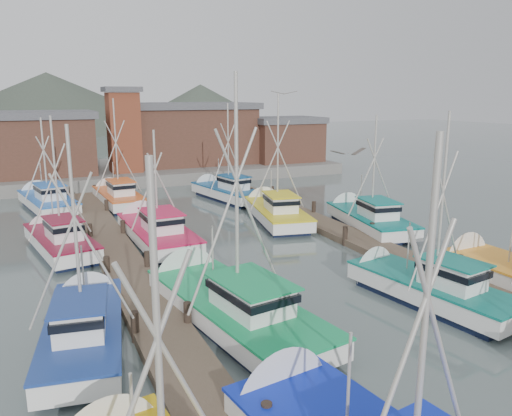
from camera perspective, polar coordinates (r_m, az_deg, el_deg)
name	(u,v)px	position (r m, az deg, el deg)	size (l,w,h in m)	color
ground	(299,289)	(23.85, 4.89, -9.22)	(260.00, 260.00, 0.00)	#4C5B5B
dock_left	(132,279)	(25.16, -14.03, -7.87)	(2.30, 46.00, 1.50)	brown
dock_right	(368,244)	(30.65, 12.66, -4.05)	(2.30, 46.00, 1.50)	brown
quay	(138,171)	(57.89, -13.33, 4.15)	(44.00, 16.00, 1.20)	gray
shed_left	(28,143)	(54.42, -24.60, 6.79)	(12.72, 8.48, 6.20)	brown
shed_center	(188,133)	(58.88, -7.75, 8.52)	(14.84, 9.54, 6.90)	brown
shed_right	(284,139)	(60.34, 3.26, 7.91)	(8.48, 6.36, 5.20)	brown
lookout_tower	(124,129)	(53.10, -14.88, 8.70)	(3.60, 3.60, 8.50)	brown
distant_hills	(20,131)	(142.11, -25.40, 7.94)	(175.00, 140.00, 42.00)	#454F42
boat_4	(227,304)	(20.54, -3.32, -10.86)	(4.82, 10.85, 10.73)	black
boat_5	(422,286)	(23.48, 18.48, -8.44)	(3.79, 8.64, 8.97)	black
boat_6	(85,326)	(19.75, -18.96, -12.59)	(3.86, 8.67, 8.67)	black
boat_8	(155,231)	(31.71, -11.50, -2.55)	(3.36, 9.73, 7.81)	black
boat_9	(275,211)	(36.24, 2.13, -0.37)	(4.63, 9.75, 9.86)	black
boat_10	(59,240)	(31.30, -21.62, -3.41)	(3.91, 8.61, 8.50)	black
boat_11	(366,218)	(35.08, 12.51, -1.12)	(4.36, 9.44, 8.49)	black
boat_12	(117,196)	(43.21, -15.58, 1.30)	(3.76, 8.99, 9.43)	black
boat_13	(225,191)	(43.91, -3.61, 1.93)	(4.25, 9.21, 9.02)	black
boat_14	(46,201)	(43.29, -22.85, 0.78)	(4.47, 9.59, 8.06)	black
gull_near	(348,153)	(16.43, 10.51, 6.23)	(1.52, 0.66, 0.24)	gray
gull_far	(284,93)	(28.29, 3.23, 12.98)	(1.54, 0.66, 0.24)	gray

